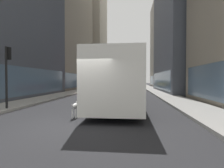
% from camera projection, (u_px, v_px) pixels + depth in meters
% --- Properties ---
extents(ground_plane, '(120.00, 120.00, 0.00)m').
position_uv_depth(ground_plane, '(122.00, 87.00, 41.72)').
color(ground_plane, '#232326').
extents(sidewalk_left, '(2.40, 110.00, 0.15)m').
position_uv_depth(sidewalk_left, '(98.00, 87.00, 42.32)').
color(sidewalk_left, '#ADA89E').
rests_on(sidewalk_left, ground).
extents(sidewalk_right, '(2.40, 110.00, 0.15)m').
position_uv_depth(sidewalk_right, '(147.00, 87.00, 41.13)').
color(sidewalk_right, gray).
rests_on(sidewalk_right, ground).
extents(building_left_mid, '(8.43, 20.28, 34.28)m').
position_uv_depth(building_left_mid, '(61.00, 2.00, 35.51)').
color(building_left_mid, '#A0937F').
rests_on(building_left_mid, ground).
extents(building_left_far, '(11.33, 14.86, 29.73)m').
position_uv_depth(building_left_far, '(86.00, 37.00, 55.17)').
color(building_left_far, '#B2A893').
rests_on(building_left_far, ground).
extents(building_right_far, '(8.25, 21.26, 22.54)m').
position_uv_depth(building_right_far, '(172.00, 41.00, 44.19)').
color(building_right_far, gray).
rests_on(building_right_far, ground).
extents(transit_bus, '(2.78, 11.53, 3.05)m').
position_uv_depth(transit_bus, '(120.00, 79.00, 12.29)').
color(transit_bus, silver).
rests_on(transit_bus, ground).
extents(car_red_coupe, '(1.89, 4.16, 1.62)m').
position_uv_depth(car_red_coupe, '(93.00, 87.00, 22.63)').
color(car_red_coupe, red).
rests_on(car_red_coupe, ground).
extents(car_yellow_taxi, '(1.86, 4.42, 1.62)m').
position_uv_depth(car_yellow_taxi, '(135.00, 84.00, 42.95)').
color(car_yellow_taxi, yellow).
rests_on(car_yellow_taxi, ground).
extents(car_grey_wagon, '(1.73, 4.62, 1.62)m').
position_uv_depth(car_grey_wagon, '(134.00, 83.00, 49.53)').
color(car_grey_wagon, slate).
rests_on(car_grey_wagon, ground).
extents(car_white_van, '(1.75, 4.78, 1.62)m').
position_uv_depth(car_white_van, '(113.00, 83.00, 47.50)').
color(car_white_van, silver).
rests_on(car_white_van, ground).
extents(car_silver_sedan, '(1.84, 4.10, 1.62)m').
position_uv_depth(car_silver_sedan, '(124.00, 88.00, 20.74)').
color(car_silver_sedan, '#B7BABF').
rests_on(car_silver_sedan, ground).
extents(car_black_suv, '(1.90, 4.03, 1.62)m').
position_uv_depth(car_black_suv, '(127.00, 84.00, 38.30)').
color(car_black_suv, black).
rests_on(car_black_suv, ground).
extents(dalmatian_dog, '(0.22, 0.96, 0.72)m').
position_uv_depth(dalmatian_dog, '(76.00, 106.00, 8.27)').
color(dalmatian_dog, white).
rests_on(dalmatian_dog, ground).
extents(traffic_light_near, '(0.24, 0.41, 3.40)m').
position_uv_depth(traffic_light_near, '(7.00, 67.00, 9.97)').
color(traffic_light_near, black).
rests_on(traffic_light_near, sidewalk_left).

